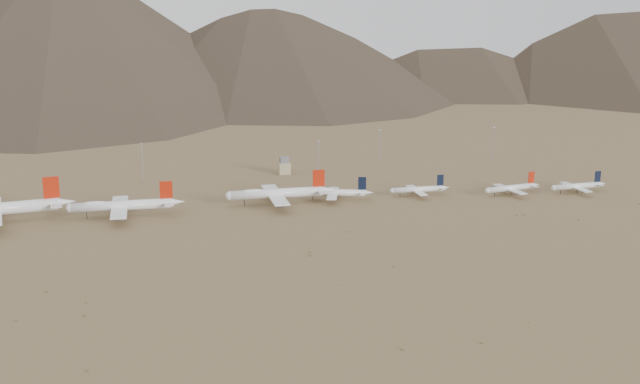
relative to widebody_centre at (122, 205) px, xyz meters
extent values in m
plane|color=olive|center=(80.52, -32.09, -6.70)|extent=(3000.00, 3000.00, 0.00)
cone|color=white|center=(-31.00, 7.63, 1.92)|extent=(12.74, 7.79, 6.20)
cube|color=white|center=(-36.28, 6.90, 2.09)|extent=(9.13, 23.82, 0.41)
cube|color=#AD1E0A|center=(-37.60, 6.72, 10.96)|extent=(8.67, 1.80, 12.22)
cylinder|color=white|center=(-0.28, 0.01, -0.07)|extent=(54.65, 7.04, 5.63)
sphere|color=white|center=(-27.53, 0.71, -0.07)|extent=(5.52, 5.52, 5.52)
cone|color=white|center=(30.24, -0.78, 0.35)|extent=(9.94, 5.32, 5.07)
cube|color=white|center=(-1.37, 0.04, -0.92)|extent=(10.01, 50.18, 0.70)
cube|color=white|center=(25.88, -0.67, 0.49)|extent=(5.40, 19.11, 0.34)
cube|color=#AD1E0A|center=(24.79, -0.64, 7.74)|extent=(7.10, 0.69, 10.00)
cylinder|color=black|center=(-19.35, 0.50, -4.80)|extent=(0.36, 0.36, 3.82)
cylinder|color=black|center=(0.85, 1.39, -4.80)|extent=(0.45, 0.45, 3.82)
cylinder|color=black|center=(0.78, -1.43, -4.80)|extent=(0.45, 0.45, 3.82)
ellipsoid|color=white|center=(-14.45, 0.37, 1.48)|extent=(17.55, 4.67, 3.38)
cylinder|color=slate|center=(-1.11, 10.03, -2.31)|extent=(5.52, 2.68, 2.54)
cylinder|color=slate|center=(-1.63, -9.96, -2.31)|extent=(5.52, 2.68, 2.54)
cylinder|color=slate|center=(-0.88, 19.02, -2.31)|extent=(5.52, 2.68, 2.54)
cylinder|color=slate|center=(-1.86, -18.95, -2.31)|extent=(5.52, 2.68, 2.54)
cylinder|color=white|center=(89.84, 6.58, 0.06)|extent=(55.70, 6.52, 5.75)
sphere|color=white|center=(62.03, 6.96, 0.06)|extent=(5.63, 5.63, 5.63)
cone|color=white|center=(120.99, 6.14, 0.49)|extent=(10.08, 5.31, 5.17)
cube|color=white|center=(88.73, 6.59, -0.80)|extent=(9.61, 51.11, 0.72)
cube|color=white|center=(116.54, 6.20, 0.64)|extent=(5.28, 19.44, 0.34)
cube|color=#AD1E0A|center=(115.42, 6.22, 8.04)|extent=(7.24, 0.62, 10.20)
cylinder|color=black|center=(70.38, 6.85, -4.76)|extent=(0.37, 0.37, 3.89)
cylinder|color=black|center=(90.97, 8.00, -4.76)|extent=(0.46, 0.46, 3.89)
cylinder|color=black|center=(90.93, 5.12, -4.76)|extent=(0.46, 0.46, 3.89)
ellipsoid|color=white|center=(75.38, 6.78, 1.64)|extent=(17.86, 4.56, 3.45)
cylinder|color=slate|center=(88.87, 16.79, -2.22)|extent=(5.60, 2.66, 2.59)
cylinder|color=slate|center=(88.59, -3.61, -2.22)|extent=(5.60, 2.66, 2.59)
cylinder|color=slate|center=(89.00, 25.96, -2.22)|extent=(5.60, 2.66, 2.59)
cylinder|color=slate|center=(88.46, -12.78, -2.22)|extent=(5.60, 2.66, 2.59)
cylinder|color=white|center=(125.61, 8.41, -1.94)|extent=(36.47, 15.17, 4.02)
sphere|color=white|center=(107.99, 14.08, -1.94)|extent=(3.94, 3.94, 3.94)
cone|color=white|center=(145.34, 2.05, -1.64)|extent=(7.45, 5.49, 3.62)
cube|color=white|center=(124.90, 8.63, -2.55)|extent=(15.36, 32.02, 0.50)
cube|color=white|center=(142.52, 2.96, -1.54)|extent=(6.87, 12.50, 0.24)
cube|color=black|center=(141.82, 3.19, 4.03)|extent=(4.69, 1.82, 7.93)
cylinder|color=black|center=(113.27, 12.38, -5.33)|extent=(0.42, 0.42, 2.75)
cylinder|color=black|center=(126.62, 9.14, -5.33)|extent=(0.53, 0.53, 2.75)
cylinder|color=black|center=(126.01, 7.22, -5.33)|extent=(0.53, 0.53, 2.75)
cylinder|color=slate|center=(127.63, 17.09, -3.54)|extent=(4.08, 2.86, 1.81)
cylinder|color=slate|center=(122.18, 0.18, -3.54)|extent=(4.08, 2.86, 1.81)
cylinder|color=white|center=(178.64, 6.02, -2.55)|extent=(32.35, 4.16, 3.50)
sphere|color=white|center=(162.50, 6.35, -2.55)|extent=(3.43, 3.43, 3.43)
cone|color=white|center=(196.71, 5.65, -2.29)|extent=(5.87, 3.27, 3.15)
cube|color=white|center=(177.99, 6.03, -3.08)|extent=(5.73, 27.77, 0.44)
cube|color=white|center=(194.13, 5.70, -2.20)|extent=(3.12, 10.57, 0.21)
cube|color=black|center=(193.49, 5.72, 2.66)|extent=(4.20, 0.40, 6.92)
cylinder|color=black|center=(167.34, 6.25, -5.51)|extent=(0.37, 0.37, 2.40)
cylinder|color=black|center=(179.30, 6.88, -5.51)|extent=(0.46, 0.46, 2.40)
cylinder|color=black|center=(179.27, 5.13, -5.51)|extent=(0.46, 0.46, 2.40)
cylinder|color=slate|center=(178.15, 13.78, -3.95)|extent=(3.26, 1.64, 1.58)
cylinder|color=slate|center=(177.84, -1.71, -3.95)|extent=(3.26, 1.64, 1.58)
cylinder|color=white|center=(236.15, -5.15, -2.36)|extent=(33.95, 9.34, 3.67)
sphere|color=white|center=(219.49, -8.01, -2.36)|extent=(3.60, 3.60, 3.60)
cone|color=white|center=(254.82, -1.94, -2.08)|extent=(6.56, 4.29, 3.30)
cube|color=white|center=(235.49, -5.26, -2.91)|extent=(10.24, 29.48, 0.46)
cube|color=white|center=(252.15, -2.40, -1.99)|extent=(4.86, 11.37, 0.22)
cube|color=#AD1E0A|center=(251.48, -2.51, 3.10)|extent=(4.39, 1.07, 7.25)
cylinder|color=black|center=(224.49, -7.15, -5.45)|extent=(0.39, 0.39, 2.51)
cylinder|color=black|center=(236.67, -4.13, -5.45)|extent=(0.48, 0.48, 2.51)
cylinder|color=black|center=(236.98, -5.94, -5.45)|extent=(0.48, 0.48, 2.51)
cylinder|color=slate|center=(234.11, 2.74, -3.82)|extent=(3.61, 2.20, 1.65)
cylinder|color=slate|center=(236.86, -13.26, -3.82)|extent=(3.61, 2.20, 1.65)
cylinder|color=white|center=(279.37, -9.94, -2.48)|extent=(33.00, 5.53, 3.57)
sphere|color=white|center=(262.98, -10.92, -2.48)|extent=(3.49, 3.49, 3.49)
cone|color=white|center=(297.73, -8.83, -2.21)|extent=(6.09, 3.56, 3.21)
cube|color=white|center=(278.72, -9.98, -3.02)|extent=(6.94, 28.42, 0.45)
cube|color=white|center=(295.11, -8.99, -2.13)|extent=(3.59, 10.86, 0.21)
cube|color=black|center=(294.45, -9.03, 2.82)|extent=(4.28, 0.58, 7.04)
cylinder|color=black|center=(267.90, -10.63, -5.48)|extent=(0.38, 0.38, 2.44)
cylinder|color=black|center=(279.98, -9.01, -5.48)|extent=(0.47, 0.47, 2.44)
cylinder|color=black|center=(280.08, -10.79, -5.48)|extent=(0.47, 0.47, 2.44)
cylinder|color=slate|center=(278.24, -2.11, -3.90)|extent=(3.37, 1.80, 1.60)
cylinder|color=slate|center=(279.19, -17.84, -3.90)|extent=(3.37, 1.80, 1.60)
cube|color=tan|center=(110.52, 87.91, -2.70)|extent=(8.00, 8.00, 8.00)
cube|color=slate|center=(110.52, 87.91, 3.30)|extent=(6.00, 6.00, 4.00)
cylinder|color=gray|center=(14.02, 89.52, 5.80)|extent=(0.50, 0.50, 25.00)
cube|color=gray|center=(14.02, 89.52, 18.60)|extent=(2.00, 0.60, 0.80)
cylinder|color=gray|center=(130.71, 70.01, 5.80)|extent=(0.50, 0.50, 25.00)
cube|color=gray|center=(130.71, 70.01, 18.60)|extent=(2.00, 0.60, 0.80)
cylinder|color=gray|center=(186.02, 105.56, 5.80)|extent=(0.50, 0.50, 25.00)
cube|color=gray|center=(186.02, 105.56, 18.60)|extent=(2.00, 0.60, 0.80)
cylinder|color=gray|center=(272.21, 95.53, 5.80)|extent=(0.50, 0.50, 25.00)
cube|color=gray|center=(272.21, 95.53, 18.60)|extent=(2.00, 0.60, 0.80)
ellipsoid|color=brown|center=(-31.68, -113.33, -6.41)|extent=(1.05, 1.05, 0.59)
ellipsoid|color=brown|center=(91.32, -135.61, -6.49)|extent=(0.52, 0.52, 0.42)
ellipsoid|color=brown|center=(124.52, -204.28, -6.33)|extent=(0.95, 0.95, 0.74)
ellipsoid|color=brown|center=(-40.60, -142.45, -6.43)|extent=(0.95, 0.95, 0.54)
ellipsoid|color=brown|center=(94.99, -202.51, -6.36)|extent=(1.00, 1.00, 0.69)
ellipsoid|color=brown|center=(246.32, -67.52, -6.40)|extent=(0.82, 0.82, 0.61)
ellipsoid|color=brown|center=(-15.20, -129.76, -6.49)|extent=(0.78, 0.78, 0.42)
ellipsoid|color=brown|center=(217.33, -50.61, -6.40)|extent=(0.88, 0.88, 0.61)
ellipsoid|color=brown|center=(114.93, -58.73, -6.43)|extent=(1.00, 1.00, 0.55)
ellipsoid|color=brown|center=(113.84, -83.98, -6.52)|extent=(0.61, 0.61, 0.37)
ellipsoid|color=brown|center=(88.22, -87.73, -6.42)|extent=(0.99, 0.99, 0.57)
ellipsoid|color=brown|center=(299.51, -45.73, -6.29)|extent=(0.98, 0.98, 0.83)
ellipsoid|color=brown|center=(295.41, -37.18, -6.47)|extent=(0.67, 0.67, 0.48)
ellipsoid|color=brown|center=(274.76, -79.69, -6.52)|extent=(0.52, 0.52, 0.37)
ellipsoid|color=brown|center=(-15.16, -143.92, -6.37)|extent=(0.85, 0.85, 0.67)
ellipsoid|color=brown|center=(81.81, -58.76, -6.45)|extent=(0.57, 0.57, 0.50)
ellipsoid|color=brown|center=(120.75, -117.51, -6.36)|extent=(0.86, 0.86, 0.68)
ellipsoid|color=brown|center=(221.75, -50.60, -6.30)|extent=(1.07, 1.07, 0.82)
ellipsoid|color=brown|center=(87.17, -93.01, -6.28)|extent=(0.95, 0.95, 0.84)
ellipsoid|color=brown|center=(149.91, -191.58, -6.53)|extent=(0.53, 0.53, 0.35)
ellipsoid|color=brown|center=(-12.49, -193.22, -6.41)|extent=(0.77, 0.77, 0.59)
camera|label=1|loc=(4.62, -449.07, 115.26)|focal=45.00mm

